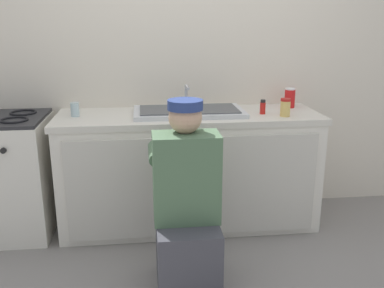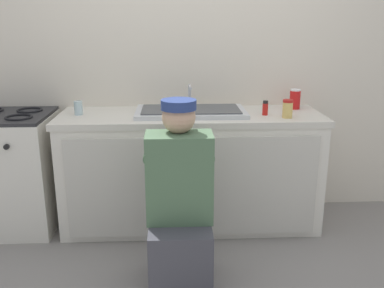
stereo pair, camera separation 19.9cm
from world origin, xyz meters
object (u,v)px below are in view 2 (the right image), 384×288
sink_double_basin (191,111)px  soda_cup_red (295,99)px  plumber_person (180,211)px  spice_bottle_red (265,108)px  stove_range (11,171)px  water_glass (78,108)px  condiment_jar (288,109)px

sink_double_basin → soda_cup_red: 0.82m
plumber_person → spice_bottle_red: plumber_person is taller
stove_range → soda_cup_red: soda_cup_red is taller
plumber_person → water_glass: bearing=132.2°
stove_range → plumber_person: bearing=-32.2°
soda_cup_red → spice_bottle_red: (-0.27, -0.21, -0.02)m
plumber_person → condiment_jar: 1.10m
stove_range → water_glass: water_glass is taller
soda_cup_red → sink_double_basin: bearing=-170.3°
spice_bottle_red → soda_cup_red: bearing=37.4°
plumber_person → soda_cup_red: size_ratio=7.26×
water_glass → spice_bottle_red: size_ratio=0.95×
water_glass → sink_double_basin: bearing=-0.2°
spice_bottle_red → stove_range: bearing=177.9°
spice_bottle_red → condiment_jar: bearing=-34.6°
sink_double_basin → stove_range: 1.42m
plumber_person → stove_range: bearing=147.8°
sink_double_basin → condiment_jar: bearing=-13.9°
stove_range → plumber_person: plumber_person is taller
stove_range → soda_cup_red: size_ratio=5.85×
soda_cup_red → water_glass: bearing=-175.2°
stove_range → water_glass: 0.71m
sink_double_basin → plumber_person: bearing=-97.2°
condiment_jar → soda_cup_red: size_ratio=0.84×
condiment_jar → spice_bottle_red: condiment_jar is taller
stove_range → condiment_jar: condiment_jar is taller
soda_cup_red → spice_bottle_red: 0.35m
condiment_jar → spice_bottle_red: bearing=145.4°
water_glass → stove_range: bearing=-179.5°
sink_double_basin → condiment_jar: sink_double_basin is taller
sink_double_basin → spice_bottle_red: (0.54, -0.07, 0.03)m
stove_range → water_glass: (0.53, 0.00, 0.48)m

